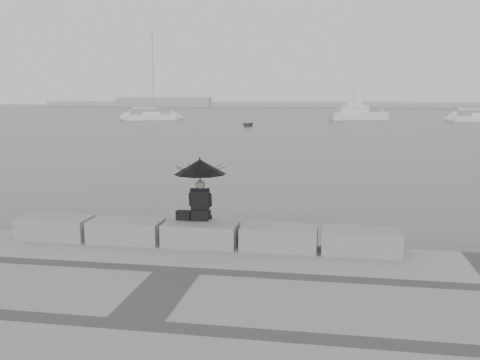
% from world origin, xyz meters
% --- Properties ---
extents(ground, '(360.00, 360.00, 0.00)m').
position_xyz_m(ground, '(0.00, 0.00, 0.00)').
color(ground, '#484A4D').
rests_on(ground, ground).
extents(stone_block_far_left, '(1.60, 0.80, 0.50)m').
position_xyz_m(stone_block_far_left, '(-3.40, -0.45, 0.75)').
color(stone_block_far_left, slate).
rests_on(stone_block_far_left, promenade).
extents(stone_block_left, '(1.60, 0.80, 0.50)m').
position_xyz_m(stone_block_left, '(-1.70, -0.45, 0.75)').
color(stone_block_left, slate).
rests_on(stone_block_left, promenade).
extents(stone_block_centre, '(1.60, 0.80, 0.50)m').
position_xyz_m(stone_block_centre, '(0.00, -0.45, 0.75)').
color(stone_block_centre, slate).
rests_on(stone_block_centre, promenade).
extents(stone_block_right, '(1.60, 0.80, 0.50)m').
position_xyz_m(stone_block_right, '(1.70, -0.45, 0.75)').
color(stone_block_right, slate).
rests_on(stone_block_right, promenade).
extents(stone_block_far_right, '(1.60, 0.80, 0.50)m').
position_xyz_m(stone_block_far_right, '(3.40, -0.45, 0.75)').
color(stone_block_far_right, slate).
rests_on(stone_block_far_right, promenade).
extents(seated_person, '(1.16, 1.16, 1.39)m').
position_xyz_m(seated_person, '(-0.08, -0.14, 2.00)').
color(seated_person, black).
rests_on(seated_person, stone_block_centre).
extents(bag, '(0.32, 0.18, 0.21)m').
position_xyz_m(bag, '(-0.44, -0.21, 1.10)').
color(bag, black).
rests_on(bag, stone_block_centre).
extents(distant_landmass, '(180.00, 8.00, 2.80)m').
position_xyz_m(distant_landmass, '(-8.14, 154.51, 0.90)').
color(distant_landmass, '#A5A7AA').
rests_on(distant_landmass, ground).
extents(sailboat_left, '(7.49, 5.27, 12.90)m').
position_xyz_m(sailboat_left, '(-24.06, 65.42, 0.53)').
color(sailboat_left, white).
rests_on(sailboat_left, ground).
extents(sailboat_right, '(7.69, 2.86, 12.90)m').
position_xyz_m(sailboat_right, '(23.10, 68.58, 0.53)').
color(sailboat_right, white).
rests_on(sailboat_right, ground).
extents(motor_cruiser, '(9.00, 5.42, 4.50)m').
position_xyz_m(motor_cruiser, '(6.44, 71.13, 0.89)').
color(motor_cruiser, white).
rests_on(motor_cruiser, ground).
extents(dinghy, '(2.92, 1.35, 0.48)m').
position_xyz_m(dinghy, '(-7.37, 52.58, 0.24)').
color(dinghy, gray).
rests_on(dinghy, ground).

